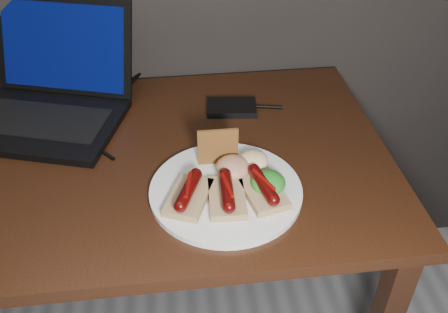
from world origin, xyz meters
TOP-DOWN VIEW (x-y plane):
  - desk at (0.00, 1.38)m, footprint 1.40×0.70m
  - laptop at (-0.07, 1.58)m, footprint 0.44×0.44m
  - hard_drive at (0.37, 1.54)m, footprint 0.13×0.09m
  - desk_cables at (-0.01, 1.54)m, footprint 0.98×0.40m
  - plate at (0.32, 1.24)m, footprint 0.39×0.39m
  - bread_sausage_left at (0.24, 1.21)m, footprint 0.11×0.13m
  - bread_sausage_center at (0.32, 1.20)m, footprint 0.08×0.12m
  - bread_sausage_right at (0.39, 1.21)m, footprint 0.09×0.13m
  - crispbread at (0.31, 1.32)m, footprint 0.08×0.01m
  - salad_greens at (0.40, 1.22)m, footprint 0.07×0.07m
  - salsa_mound at (0.34, 1.28)m, footprint 0.07×0.07m
  - coleslaw_mound at (0.38, 1.30)m, footprint 0.06×0.06m

SIDE VIEW (x-z plane):
  - desk at x=0.00m, z-range 0.29..1.04m
  - desk_cables at x=-0.01m, z-range 0.75..0.76m
  - plate at x=0.32m, z-range 0.75..0.76m
  - hard_drive at x=0.37m, z-range 0.75..0.77m
  - bread_sausage_left at x=0.24m, z-range 0.76..0.80m
  - bread_sausage_center at x=0.32m, z-range 0.76..0.80m
  - bread_sausage_right at x=0.39m, z-range 0.76..0.80m
  - coleslaw_mound at x=0.38m, z-range 0.76..0.80m
  - salad_greens at x=0.40m, z-range 0.76..0.80m
  - salsa_mound at x=0.34m, z-range 0.76..0.80m
  - laptop at x=-0.07m, z-range 0.68..0.93m
  - crispbread at x=0.31m, z-range 0.76..0.85m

